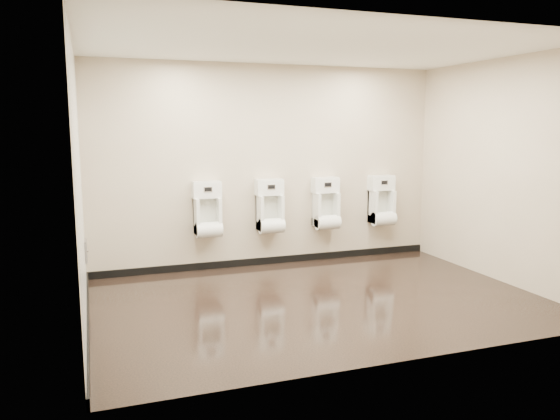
# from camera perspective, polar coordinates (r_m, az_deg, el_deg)

# --- Properties ---
(ground) EXTENTS (5.00, 3.50, 0.00)m
(ground) POSITION_cam_1_polar(r_m,az_deg,el_deg) (6.32, 4.04, -9.33)
(ground) COLOR black
(ground) RESTS_ON ground
(ceiling) EXTENTS (5.00, 3.50, 0.00)m
(ceiling) POSITION_cam_1_polar(r_m,az_deg,el_deg) (6.06, 4.34, 16.69)
(ceiling) COLOR white
(back_wall) EXTENTS (5.00, 0.02, 2.80)m
(back_wall) POSITION_cam_1_polar(r_m,az_deg,el_deg) (7.66, -1.06, 4.58)
(back_wall) COLOR #BDAE94
(back_wall) RESTS_ON ground
(front_wall) EXTENTS (5.00, 0.02, 2.80)m
(front_wall) POSITION_cam_1_polar(r_m,az_deg,el_deg) (4.49, 13.13, 1.34)
(front_wall) COLOR #BDAE94
(front_wall) RESTS_ON ground
(left_wall) EXTENTS (0.02, 3.50, 2.80)m
(left_wall) POSITION_cam_1_polar(r_m,az_deg,el_deg) (5.53, -20.30, 2.39)
(left_wall) COLOR #BDAE94
(left_wall) RESTS_ON ground
(right_wall) EXTENTS (0.02, 3.50, 2.80)m
(right_wall) POSITION_cam_1_polar(r_m,az_deg,el_deg) (7.39, 22.29, 3.77)
(right_wall) COLOR #BDAE94
(right_wall) RESTS_ON ground
(tile_overlay_left) EXTENTS (0.01, 3.50, 2.80)m
(tile_overlay_left) POSITION_cam_1_polar(r_m,az_deg,el_deg) (5.53, -20.25, 2.40)
(tile_overlay_left) COLOR white
(tile_overlay_left) RESTS_ON ground
(skirting_back) EXTENTS (5.00, 0.02, 0.10)m
(skirting_back) POSITION_cam_1_polar(r_m,az_deg,el_deg) (7.87, -1.00, -5.28)
(skirting_back) COLOR black
(skirting_back) RESTS_ON ground
(skirting_left) EXTENTS (0.02, 3.50, 0.10)m
(skirting_left) POSITION_cam_1_polar(r_m,az_deg,el_deg) (5.83, -19.47, -10.90)
(skirting_left) COLOR black
(skirting_left) RESTS_ON ground
(access_panel) EXTENTS (0.04, 0.25, 0.25)m
(access_panel) POSITION_cam_1_polar(r_m,az_deg,el_deg) (6.86, -19.63, -4.04)
(access_panel) COLOR #9E9EA3
(access_panel) RESTS_ON left_wall
(urinal_0) EXTENTS (0.39, 0.30, 0.73)m
(urinal_0) POSITION_cam_1_polar(r_m,az_deg,el_deg) (7.37, -7.56, -0.38)
(urinal_0) COLOR white
(urinal_0) RESTS_ON back_wall
(urinal_1) EXTENTS (0.39, 0.30, 0.73)m
(urinal_1) POSITION_cam_1_polar(r_m,az_deg,el_deg) (7.60, -1.03, -0.03)
(urinal_1) COLOR white
(urinal_1) RESTS_ON back_wall
(urinal_2) EXTENTS (0.39, 0.30, 0.73)m
(urinal_2) POSITION_cam_1_polar(r_m,az_deg,el_deg) (7.90, 4.84, 0.28)
(urinal_2) COLOR white
(urinal_2) RESTS_ON back_wall
(urinal_3) EXTENTS (0.39, 0.30, 0.73)m
(urinal_3) POSITION_cam_1_polar(r_m,az_deg,el_deg) (8.32, 10.61, 0.59)
(urinal_3) COLOR white
(urinal_3) RESTS_ON back_wall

